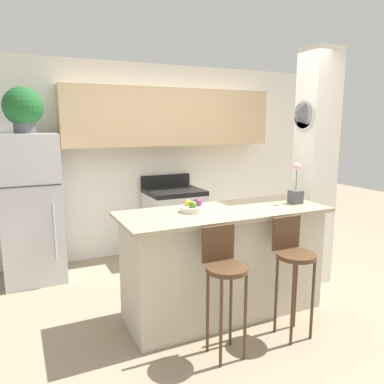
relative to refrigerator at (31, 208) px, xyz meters
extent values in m
plane|color=gray|center=(1.57, -1.63, -0.83)|extent=(14.00, 14.00, 0.00)
cube|color=white|center=(1.57, 0.39, 0.44)|extent=(5.60, 0.06, 2.55)
cube|color=tan|center=(1.79, 0.20, 1.02)|extent=(2.85, 0.32, 0.74)
cube|color=white|center=(1.76, 0.22, 0.78)|extent=(0.69, 0.28, 0.12)
cube|color=white|center=(2.84, -1.39, 0.44)|extent=(0.36, 0.32, 2.55)
cylinder|color=silver|center=(2.65, -1.39, 1.02)|extent=(0.02, 0.31, 0.31)
cylinder|color=white|center=(2.65, -1.39, 1.02)|extent=(0.01, 0.28, 0.28)
cube|color=beige|center=(1.57, -1.63, -0.35)|extent=(1.82, 0.63, 0.96)
cube|color=tan|center=(1.57, -1.63, 0.15)|extent=(1.94, 0.75, 0.03)
cube|color=silver|center=(0.00, 0.00, -0.27)|extent=(0.64, 0.67, 1.13)
cube|color=silver|center=(0.00, 0.00, 0.57)|extent=(0.64, 0.67, 0.53)
cube|color=#333333|center=(0.00, -0.34, 0.30)|extent=(0.61, 0.01, 0.01)
cylinder|color=#B2B2B7|center=(0.20, -0.35, -0.21)|extent=(0.02, 0.02, 0.62)
cube|color=silver|center=(1.76, 0.02, -0.41)|extent=(0.71, 0.64, 0.85)
cube|color=black|center=(1.76, 0.02, 0.05)|extent=(0.71, 0.64, 0.06)
cube|color=black|center=(1.76, 0.32, 0.16)|extent=(0.71, 0.04, 0.16)
cube|color=black|center=(1.76, -0.30, -0.37)|extent=(0.43, 0.01, 0.27)
cylinder|color=#4C331E|center=(1.24, -2.23, -0.12)|extent=(0.32, 0.32, 0.03)
cube|color=#4C331E|center=(1.24, -2.09, 0.03)|extent=(0.27, 0.02, 0.28)
cylinder|color=#4C331E|center=(1.14, -2.33, -0.49)|extent=(0.02, 0.02, 0.69)
cylinder|color=#4C331E|center=(1.34, -2.33, -0.49)|extent=(0.02, 0.02, 0.69)
cylinder|color=#4C331E|center=(1.14, -2.13, -0.49)|extent=(0.02, 0.02, 0.69)
cylinder|color=#4C331E|center=(1.34, -2.13, -0.49)|extent=(0.02, 0.02, 0.69)
cylinder|color=#4C331E|center=(1.90, -2.23, -0.12)|extent=(0.32, 0.32, 0.03)
cube|color=#4C331E|center=(1.90, -2.09, 0.03)|extent=(0.27, 0.02, 0.28)
cylinder|color=#4C331E|center=(1.79, -2.33, -0.49)|extent=(0.02, 0.02, 0.69)
cylinder|color=#4C331E|center=(2.00, -2.33, -0.49)|extent=(0.02, 0.02, 0.69)
cylinder|color=#4C331E|center=(1.79, -2.13, -0.49)|extent=(0.02, 0.02, 0.69)
cylinder|color=#4C331E|center=(2.00, -2.13, -0.49)|extent=(0.02, 0.02, 0.69)
cylinder|color=#4C4C51|center=(0.00, 0.00, 0.90)|extent=(0.23, 0.23, 0.13)
sphere|color=#1E5B28|center=(0.00, 0.00, 1.12)|extent=(0.42, 0.42, 0.42)
cube|color=#4C4C51|center=(2.34, -1.68, 0.23)|extent=(0.11, 0.11, 0.13)
cylinder|color=#386633|center=(2.34, -1.68, 0.40)|extent=(0.01, 0.01, 0.22)
sphere|color=#E5B2D1|center=(2.34, -1.68, 0.53)|extent=(0.07, 0.07, 0.07)
cylinder|color=silver|center=(1.27, -1.57, 0.19)|extent=(0.22, 0.22, 0.05)
sphere|color=#7A2D56|center=(1.32, -1.56, 0.24)|extent=(0.08, 0.08, 0.08)
sphere|color=gold|center=(1.25, -1.53, 0.24)|extent=(0.07, 0.07, 0.07)
sphere|color=#4C7F2D|center=(1.25, -1.61, 0.24)|extent=(0.07, 0.07, 0.07)
camera|label=1|loc=(-0.12, -4.49, 0.94)|focal=35.00mm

